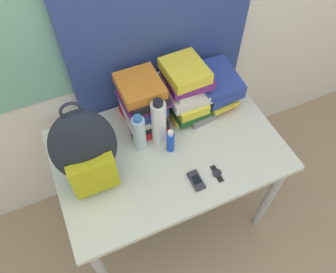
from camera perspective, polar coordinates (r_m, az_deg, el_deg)
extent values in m
plane|color=#9E8466|center=(2.18, 4.14, -20.74)|extent=(12.00, 12.00, 0.00)
cube|color=silver|center=(1.59, -7.05, 20.89)|extent=(6.00, 0.05, 2.50)
cube|color=#75B299|center=(1.49, -23.87, 16.67)|extent=(1.10, 0.01, 0.80)
cube|color=navy|center=(1.58, -1.24, 21.16)|extent=(0.95, 0.04, 2.50)
cube|color=beige|center=(1.64, 0.00, -2.38)|extent=(1.12, 0.73, 0.03)
cylinder|color=#B2B2B7|center=(1.82, -11.44, -22.02)|extent=(0.05, 0.05, 0.72)
cylinder|color=#B2B2B7|center=(2.02, 17.15, -10.14)|extent=(0.05, 0.05, 0.72)
cylinder|color=#B2B2B7|center=(2.09, -16.39, -6.25)|extent=(0.05, 0.05, 0.72)
cylinder|color=#B2B2B7|center=(2.26, 8.54, 2.57)|extent=(0.05, 0.05, 0.72)
ellipsoid|color=#1E232D|center=(1.40, -14.38, -1.95)|extent=(0.28, 0.15, 0.45)
cube|color=#B2AD19|center=(1.43, -12.71, -6.76)|extent=(0.20, 0.05, 0.20)
torus|color=#1E232D|center=(1.22, -16.63, 4.37)|extent=(0.08, 0.01, 0.08)
cube|color=red|center=(1.72, -4.26, 3.24)|extent=(0.20, 0.27, 0.05)
cube|color=black|center=(1.70, -4.32, 4.29)|extent=(0.21, 0.28, 0.03)
cube|color=silver|center=(1.66, -4.84, 4.72)|extent=(0.18, 0.25, 0.04)
cube|color=navy|center=(1.63, -4.23, 5.90)|extent=(0.18, 0.24, 0.05)
cube|color=#6B2370|center=(1.60, -4.26, 6.66)|extent=(0.23, 0.22, 0.03)
cube|color=black|center=(1.59, -4.54, 7.89)|extent=(0.19, 0.26, 0.04)
cube|color=orange|center=(1.55, -4.95, 8.79)|extent=(0.20, 0.22, 0.05)
cube|color=yellow|center=(1.79, 2.71, 5.61)|extent=(0.20, 0.24, 0.03)
cube|color=#1E5623|center=(1.75, 2.78, 5.98)|extent=(0.20, 0.29, 0.04)
cube|color=yellow|center=(1.72, 2.83, 6.95)|extent=(0.16, 0.28, 0.05)
cube|color=silver|center=(1.69, 2.69, 8.44)|extent=(0.20, 0.27, 0.05)
cube|color=silver|center=(1.67, 3.11, 9.54)|extent=(0.21, 0.23, 0.03)
cube|color=#6B2370|center=(1.64, 3.37, 10.17)|extent=(0.22, 0.22, 0.05)
cube|color=yellow|center=(1.60, 2.96, 11.41)|extent=(0.20, 0.23, 0.06)
cube|color=red|center=(1.85, 7.56, 7.30)|extent=(0.16, 0.26, 0.04)
cube|color=yellow|center=(1.81, 7.84, 7.66)|extent=(0.18, 0.29, 0.03)
cube|color=navy|center=(1.80, 8.18, 8.72)|extent=(0.23, 0.29, 0.04)
cube|color=navy|center=(1.77, 8.28, 9.21)|extent=(0.17, 0.28, 0.03)
cube|color=navy|center=(1.75, 8.38, 10.12)|extent=(0.23, 0.28, 0.04)
cylinder|color=silver|center=(1.56, -5.02, 0.45)|extent=(0.06, 0.06, 0.21)
cylinder|color=#286BB7|center=(1.47, -5.34, 3.12)|extent=(0.04, 0.04, 0.02)
cylinder|color=white|center=(1.56, -1.62, 2.40)|extent=(0.07, 0.07, 0.26)
cylinder|color=black|center=(1.45, -1.75, 5.87)|extent=(0.05, 0.05, 0.02)
cylinder|color=blue|center=(1.58, 0.43, -0.96)|extent=(0.04, 0.04, 0.12)
cylinder|color=white|center=(1.52, 0.44, 0.60)|extent=(0.03, 0.03, 0.02)
cube|color=#2D2D33|center=(1.53, 4.93, -7.64)|extent=(0.05, 0.10, 0.02)
cube|color=black|center=(1.52, 4.95, -7.49)|extent=(0.04, 0.05, 0.00)
cube|color=gray|center=(1.73, 6.18, 3.11)|extent=(0.16, 0.07, 0.04)
cube|color=black|center=(1.57, 8.51, -6.42)|extent=(0.03, 0.09, 0.00)
cylinder|color=#232328|center=(1.56, 8.53, -6.35)|extent=(0.04, 0.04, 0.01)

